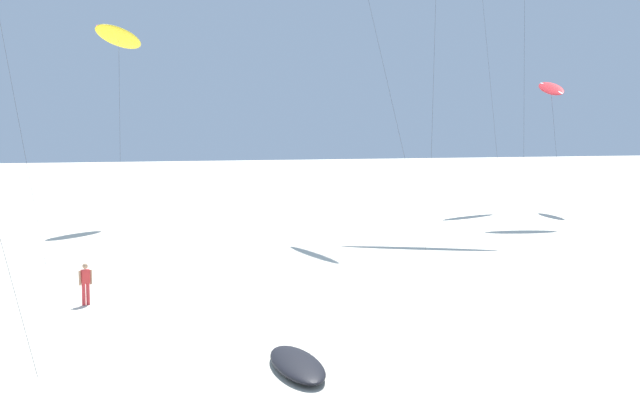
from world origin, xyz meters
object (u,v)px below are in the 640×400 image
(grounded_kite_0, at_px, (297,364))
(person_near_left, at_px, (86,282))
(flying_kite_7, at_px, (551,88))
(flying_kite_2, at_px, (119,37))

(grounded_kite_0, distance_m, person_near_left, 11.58)
(grounded_kite_0, relative_size, person_near_left, 2.25)
(flying_kite_7, relative_size, person_near_left, 6.75)
(flying_kite_2, relative_size, grounded_kite_0, 3.87)
(grounded_kite_0, xyz_separation_m, person_near_left, (-5.57, 10.12, 0.69))
(flying_kite_2, bearing_deg, person_near_left, -95.71)
(flying_kite_2, xyz_separation_m, flying_kite_7, (33.69, -0.67, -3.07))
(flying_kite_7, bearing_deg, person_near_left, -145.38)
(flying_kite_2, height_order, person_near_left, flying_kite_2)
(flying_kite_2, bearing_deg, flying_kite_7, -1.15)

